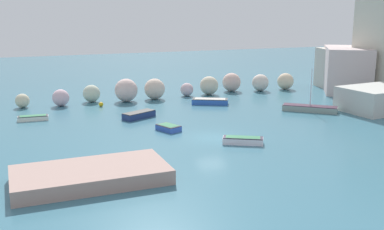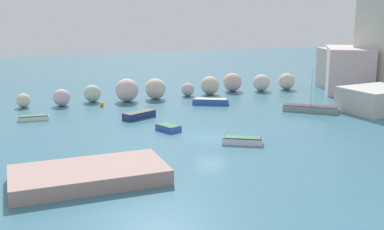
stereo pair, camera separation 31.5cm
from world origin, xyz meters
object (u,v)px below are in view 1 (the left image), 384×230
object	(u,v)px
stone_dock	(91,175)
moored_boat_4	(210,101)
moored_boat_5	(139,115)
moored_boat_0	(33,118)
moored_boat_3	(310,108)
channel_buoy	(101,104)
moored_boat_1	(243,140)
moored_boat_2	(168,128)

from	to	relation	value
stone_dock	moored_boat_4	distance (m)	26.77
stone_dock	moored_boat_5	size ratio (longest dim) A/B	2.65
moored_boat_5	moored_boat_0	bearing A→B (deg)	-42.78
moored_boat_0	moored_boat_3	bearing A→B (deg)	170.73
stone_dock	moored_boat_0	bearing A→B (deg)	97.82
stone_dock	moored_boat_0	size ratio (longest dim) A/B	3.27
channel_buoy	moored_boat_1	bearing A→B (deg)	-66.94
stone_dock	moored_boat_2	size ratio (longest dim) A/B	3.86
moored_boat_1	channel_buoy	bearing A→B (deg)	142.76
moored_boat_5	moored_boat_1	bearing A→B (deg)	88.07
moored_boat_1	moored_boat_5	xyz separation A→B (m)	(-5.69, 12.25, 0.03)
channel_buoy	moored_boat_5	distance (m)	7.67
moored_boat_2	moored_boat_4	size ratio (longest dim) A/B	0.58
stone_dock	moored_boat_3	world-z (taller)	moored_boat_3
moored_boat_1	stone_dock	bearing A→B (deg)	-132.56
moored_boat_4	moored_boat_3	bearing A→B (deg)	165.57
moored_boat_0	moored_boat_1	size ratio (longest dim) A/B	0.88
stone_dock	moored_boat_5	xyz separation A→B (m)	(7.58, 16.49, -0.14)
channel_buoy	moored_boat_2	world-z (taller)	moored_boat_2
moored_boat_0	moored_boat_1	distance (m)	22.01
moored_boat_3	moored_boat_5	size ratio (longest dim) A/B	1.43
moored_boat_1	moored_boat_5	bearing A→B (deg)	144.63
moored_boat_1	moored_boat_3	size ratio (longest dim) A/B	0.64
moored_boat_4	moored_boat_5	distance (m)	10.48
stone_dock	moored_boat_3	xyz separation A→B (m)	(25.90, 12.78, -0.13)
stone_dock	moored_boat_1	xyz separation A→B (m)	(13.28, 4.25, -0.17)
moored_boat_0	moored_boat_2	xyz separation A→B (m)	(11.51, -8.80, 0.02)
moored_boat_0	moored_boat_1	xyz separation A→B (m)	(15.94, -15.17, 0.05)
stone_dock	moored_boat_2	distance (m)	13.81
stone_dock	moored_boat_4	world-z (taller)	stone_dock
moored_boat_3	channel_buoy	bearing A→B (deg)	13.58
moored_boat_0	moored_boat_5	xyz separation A→B (m)	(10.25, -2.92, 0.08)
moored_boat_0	moored_boat_4	distance (m)	19.98
channel_buoy	moored_boat_3	distance (m)	23.60
stone_dock	moored_boat_4	size ratio (longest dim) A/B	2.24
stone_dock	moored_boat_1	bearing A→B (deg)	17.74
moored_boat_1	moored_boat_0	bearing A→B (deg)	166.12
moored_boat_5	moored_boat_2	bearing A→B (deg)	75.21
stone_dock	moored_boat_3	bearing A→B (deg)	26.27
moored_boat_1	moored_boat_3	distance (m)	15.24
channel_buoy	moored_boat_5	bearing A→B (deg)	-70.24
channel_buoy	moored_boat_2	bearing A→B (deg)	-73.62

